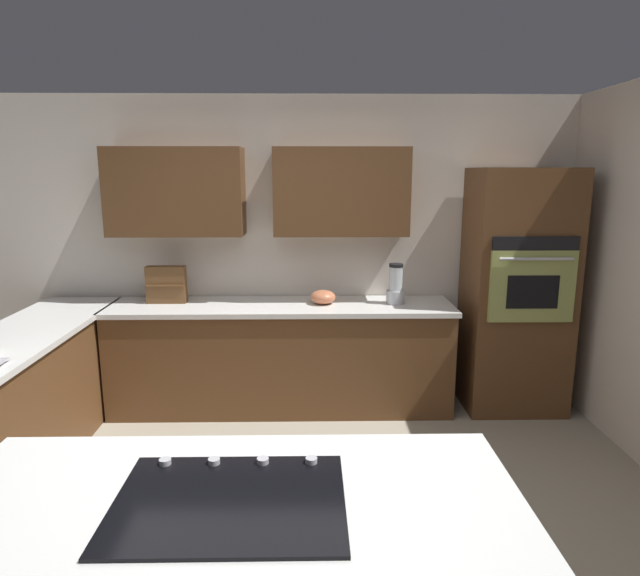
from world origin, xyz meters
name	(u,v)px	position (x,y,z in m)	size (l,w,h in m)	color
ground_plane	(285,536)	(0.00, 0.00, 0.00)	(14.00, 14.00, 0.00)	#9E937F
wall_back	(285,236)	(0.07, -2.04, 1.43)	(6.00, 0.44, 2.60)	silver
lower_cabinets_back	(281,359)	(0.10, -1.72, 0.43)	(2.80, 0.60, 0.86)	brown
countertop_back	(281,307)	(0.10, -1.72, 0.88)	(2.84, 0.64, 0.04)	silver
island_top	(230,509)	(0.12, 1.06, 0.88)	(1.97, 0.96, 0.04)	silver
wall_oven	(517,291)	(-1.85, -1.72, 1.00)	(0.80, 0.66, 2.00)	brown
cooktop	(230,500)	(0.12, 1.06, 0.91)	(0.76, 0.56, 0.03)	black
blender	(396,287)	(-0.85, -1.74, 1.04)	(0.15, 0.15, 0.33)	silver
mixing_bowl	(323,297)	(-0.25, -1.74, 0.96)	(0.21, 0.21, 0.11)	#CC724C
spice_rack	(166,285)	(1.05, -1.80, 1.05)	(0.32, 0.11, 0.31)	brown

